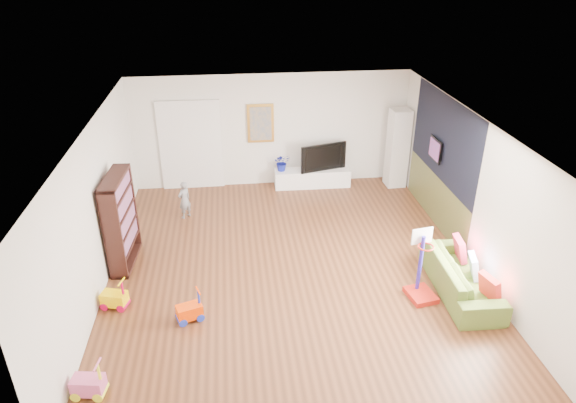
{
  "coord_description": "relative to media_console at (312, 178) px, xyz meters",
  "views": [
    {
      "loc": [
        -0.98,
        -7.79,
        5.31
      ],
      "look_at": [
        0.0,
        0.4,
        1.15
      ],
      "focal_mm": 32.0,
      "sensor_mm": 36.0,
      "label": 1
    }
  ],
  "objects": [
    {
      "name": "ride_on_yellow",
      "position": [
        -3.93,
        -4.27,
        0.05
      ],
      "size": [
        0.45,
        0.35,
        0.53
      ],
      "primitive_type": "cube",
      "rotation": [
        0.0,
        0.0,
        -0.28
      ],
      "color": "#F9C900",
      "rests_on": "ground"
    },
    {
      "name": "painting_back",
      "position": [
        -1.21,
        0.25,
        1.34
      ],
      "size": [
        0.62,
        0.06,
        0.92
      ],
      "primitive_type": "cube",
      "color": "gold",
      "rests_on": "wall_back"
    },
    {
      "name": "ride_on_orange",
      "position": [
        -2.71,
        -4.73,
        0.05
      ],
      "size": [
        0.45,
        0.36,
        0.52
      ],
      "primitive_type": "cube",
      "rotation": [
        0.0,
        0.0,
        0.33
      ],
      "color": "#FC3F00",
      "rests_on": "ground"
    },
    {
      "name": "wall_front",
      "position": [
        -0.96,
        -7.21,
        1.14
      ],
      "size": [
        6.5,
        0.0,
        2.7
      ],
      "primitive_type": "cube",
      "color": "white",
      "rests_on": "ground"
    },
    {
      "name": "ride_on_pink",
      "position": [
        -3.93,
        -6.1,
        0.06
      ],
      "size": [
        0.44,
        0.31,
        0.55
      ],
      "primitive_type": "cube",
      "rotation": [
        0.0,
        0.0,
        -0.16
      ],
      "color": "#DA5991",
      "rests_on": "ground"
    },
    {
      "name": "vase_plant",
      "position": [
        -0.73,
        0.04,
        0.42
      ],
      "size": [
        0.4,
        0.35,
        0.42
      ],
      "primitive_type": "imported",
      "rotation": [
        0.0,
        0.0,
        0.06
      ],
      "color": "#121B96",
      "rests_on": "media_console"
    },
    {
      "name": "artwork_right",
      "position": [
        2.21,
        -1.86,
        1.34
      ],
      "size": [
        0.04,
        0.56,
        0.46
      ],
      "primitive_type": "cube",
      "color": "#7F3F8C",
      "rests_on": "wall_right"
    },
    {
      "name": "child",
      "position": [
        -2.97,
        -1.28,
        0.21
      ],
      "size": [
        0.36,
        0.36,
        0.84
      ],
      "primitive_type": "imported",
      "rotation": [
        0.0,
        0.0,
        3.9
      ],
      "color": "slate",
      "rests_on": "ground"
    },
    {
      "name": "media_console",
      "position": [
        0.0,
        0.0,
        0.0
      ],
      "size": [
        1.83,
        0.48,
        0.42
      ],
      "primitive_type": "cube",
      "rotation": [
        0.0,
        0.0,
        -0.02
      ],
      "color": "white",
      "rests_on": "ground"
    },
    {
      "name": "ceiling",
      "position": [
        -0.96,
        -3.46,
        2.49
      ],
      "size": [
        6.5,
        7.5,
        0.0
      ],
      "primitive_type": "cube",
      "color": "white",
      "rests_on": "ground"
    },
    {
      "name": "olive_wainscot",
      "position": [
        2.28,
        -2.06,
        0.29
      ],
      "size": [
        0.01,
        3.2,
        1.0
      ],
      "primitive_type": "cube",
      "color": "brown",
      "rests_on": "wall_right"
    },
    {
      "name": "sofa",
      "position": [
        1.81,
        -4.51,
        0.08
      ],
      "size": [
        0.86,
        2.06,
        0.59
      ],
      "primitive_type": "imported",
      "rotation": [
        0.0,
        0.0,
        1.54
      ],
      "color": "#566F28",
      "rests_on": "ground"
    },
    {
      "name": "pillow_center",
      "position": [
        2.02,
        -4.48,
        0.26
      ],
      "size": [
        0.2,
        0.4,
        0.39
      ],
      "primitive_type": "cube",
      "rotation": [
        0.0,
        0.0,
        -0.26
      ],
      "color": "white",
      "rests_on": "sofa"
    },
    {
      "name": "wall_back",
      "position": [
        -0.96,
        0.29,
        1.14
      ],
      "size": [
        6.5,
        0.0,
        2.7
      ],
      "primitive_type": "cube",
      "color": "silver",
      "rests_on": "ground"
    },
    {
      "name": "basketball_hoop",
      "position": [
        1.1,
        -4.6,
        0.4
      ],
      "size": [
        0.51,
        0.58,
        1.23
      ],
      "primitive_type": "cube",
      "rotation": [
        0.0,
        0.0,
        0.18
      ],
      "color": "red",
      "rests_on": "ground"
    },
    {
      "name": "doorway",
      "position": [
        -2.86,
        0.25,
        0.84
      ],
      "size": [
        1.45,
        0.06,
        2.1
      ],
      "primitive_type": "cube",
      "color": "white",
      "rests_on": "ground"
    },
    {
      "name": "wall_left",
      "position": [
        -4.21,
        -3.46,
        1.14
      ],
      "size": [
        0.0,
        7.5,
        2.7
      ],
      "primitive_type": "cube",
      "color": "silver",
      "rests_on": "ground"
    },
    {
      "name": "floor",
      "position": [
        -0.96,
        -3.46,
        -0.21
      ],
      "size": [
        6.5,
        7.5,
        0.0
      ],
      "primitive_type": "cube",
      "color": "brown",
      "rests_on": "ground"
    },
    {
      "name": "pillow_right",
      "position": [
        2.01,
        -3.92,
        0.26
      ],
      "size": [
        0.16,
        0.43,
        0.42
      ],
      "primitive_type": "cube",
      "rotation": [
        0.0,
        0.0,
        -0.12
      ],
      "color": "#C72646",
      "rests_on": "sofa"
    },
    {
      "name": "wall_right",
      "position": [
        2.29,
        -3.46,
        1.14
      ],
      "size": [
        0.0,
        7.5,
        2.7
      ],
      "primitive_type": "cube",
      "color": "silver",
      "rests_on": "ground"
    },
    {
      "name": "navy_accent",
      "position": [
        2.28,
        -2.06,
        1.64
      ],
      "size": [
        0.01,
        3.2,
        1.7
      ],
      "primitive_type": "cube",
      "color": "black",
      "rests_on": "wall_right"
    },
    {
      "name": "tall_cabinet",
      "position": [
        2.01,
        -0.18,
        0.74
      ],
      "size": [
        0.46,
        0.46,
        1.9
      ],
      "primitive_type": "cube",
      "rotation": [
        0.0,
        0.0,
        0.04
      ],
      "color": "silver",
      "rests_on": "ground"
    },
    {
      "name": "tv",
      "position": [
        0.22,
        0.04,
        0.55
      ],
      "size": [
        1.16,
        0.45,
        0.67
      ],
      "primitive_type": "imported",
      "rotation": [
        0.0,
        0.0,
        0.27
      ],
      "color": "black",
      "rests_on": "media_console"
    },
    {
      "name": "bookshelf",
      "position": [
        -3.96,
        -2.9,
        0.65
      ],
      "size": [
        0.39,
        1.2,
        1.73
      ],
      "primitive_type": "cube",
      "rotation": [
        0.0,
        0.0,
        -0.07
      ],
      "color": "black",
      "rests_on": "ground"
    },
    {
      "name": "pillow_left",
      "position": [
        2.01,
        -5.06,
        0.26
      ],
      "size": [
        0.2,
        0.42,
        0.4
      ],
      "primitive_type": "cube",
      "rotation": [
        0.0,
        0.0,
        0.25
      ],
      "color": "red",
      "rests_on": "sofa"
    }
  ]
}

